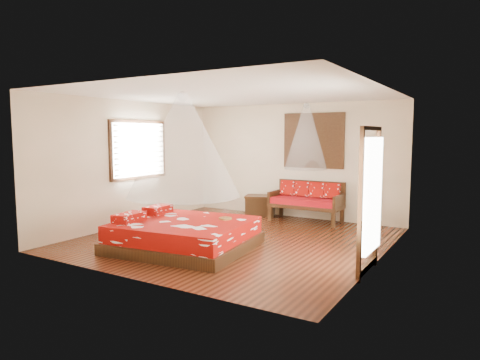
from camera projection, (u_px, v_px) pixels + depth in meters
room at (235, 168)px, 8.25m from camera, size 5.54×5.54×2.84m
bed at (184, 234)px, 7.69m from camera, size 2.53×2.34×0.65m
daybed at (307, 199)px, 10.09m from camera, size 1.68×0.75×0.94m
storage_chest at (260, 205)px, 10.84m from camera, size 0.88×0.76×0.51m
shutter_panel at (313, 141)px, 10.24m from camera, size 1.52×0.06×1.32m
window_left at (139, 150)px, 9.77m from camera, size 0.10×1.74×1.34m
glazed_door at (369, 200)px, 6.38m from camera, size 0.08×1.02×2.16m
wine_tray at (225, 216)px, 7.81m from camera, size 0.24×0.24×0.20m
mosquito_net_main at (183, 145)px, 7.51m from camera, size 2.00×2.00×1.80m
mosquito_net_daybed at (306, 137)px, 9.83m from camera, size 0.98×0.98×1.50m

